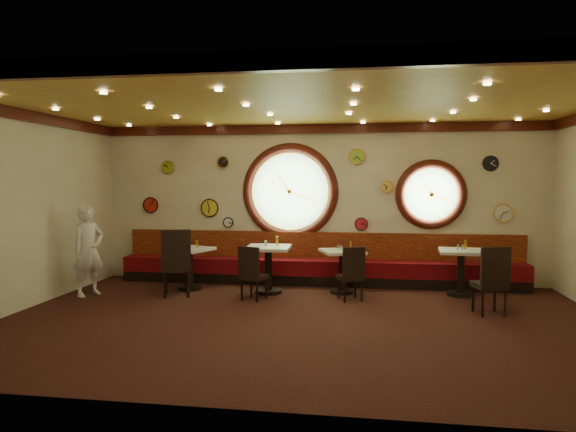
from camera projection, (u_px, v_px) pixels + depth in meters
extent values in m
cube|color=black|center=(301.00, 321.00, 7.58)|extent=(9.00, 6.00, 0.00)
cube|color=gold|center=(302.00, 102.00, 7.36)|extent=(9.00, 6.00, 0.02)
cube|color=beige|center=(319.00, 204.00, 10.43)|extent=(9.00, 0.02, 3.20)
cube|color=beige|center=(260.00, 235.00, 4.51)|extent=(9.00, 0.02, 3.20)
cube|color=beige|center=(20.00, 210.00, 8.13)|extent=(0.02, 6.00, 3.20)
cube|color=#3D120B|center=(319.00, 129.00, 10.28)|extent=(9.00, 0.10, 0.18)
cube|color=#3D120B|center=(261.00, 62.00, 4.46)|extent=(9.00, 0.10, 0.18)
cube|color=#3D120B|center=(20.00, 114.00, 8.02)|extent=(0.10, 6.00, 0.18)
cube|color=black|center=(318.00, 279.00, 10.26)|extent=(8.00, 0.55, 0.20)
cube|color=#59070F|center=(318.00, 267.00, 10.24)|extent=(8.00, 0.55, 0.30)
cube|color=#60070C|center=(319.00, 246.00, 10.43)|extent=(8.00, 0.10, 0.55)
cylinder|color=#9AD57F|center=(290.00, 191.00, 10.50)|extent=(1.66, 0.02, 1.66)
torus|color=#3D120B|center=(290.00, 191.00, 10.48)|extent=(1.98, 0.18, 1.98)
torus|color=gold|center=(290.00, 191.00, 10.45)|extent=(1.61, 0.03, 1.61)
cylinder|color=#9AD57F|center=(431.00, 194.00, 10.09)|extent=(1.10, 0.02, 1.10)
torus|color=#3D120B|center=(431.00, 194.00, 10.07)|extent=(1.38, 0.18, 1.38)
torus|color=gold|center=(431.00, 195.00, 10.05)|extent=(1.09, 0.03, 1.09)
cylinder|color=white|center=(503.00, 213.00, 9.88)|extent=(0.34, 0.03, 0.34)
cylinder|color=black|center=(491.00, 164.00, 9.85)|extent=(0.28, 0.03, 0.28)
cylinder|color=red|center=(361.00, 224.00, 10.30)|extent=(0.24, 0.03, 0.24)
cylinder|color=gold|center=(210.00, 208.00, 10.74)|extent=(0.36, 0.03, 0.36)
cylinder|color=#8DA921|center=(168.00, 167.00, 10.81)|extent=(0.26, 0.03, 0.26)
cylinder|color=white|center=(228.00, 222.00, 10.70)|extent=(0.20, 0.03, 0.20)
cylinder|color=black|center=(223.00, 162.00, 10.63)|extent=(0.24, 0.03, 0.24)
cylinder|color=#9DD041|center=(357.00, 157.00, 10.22)|extent=(0.30, 0.03, 0.30)
cylinder|color=red|center=(151.00, 205.00, 10.92)|extent=(0.32, 0.03, 0.32)
cylinder|color=#FFD554|center=(387.00, 187.00, 10.17)|extent=(0.22, 0.03, 0.22)
cylinder|color=black|center=(190.00, 288.00, 9.78)|extent=(0.46, 0.46, 0.06)
cylinder|color=black|center=(190.00, 269.00, 9.76)|extent=(0.12, 0.12, 0.73)
cube|color=silver|center=(189.00, 249.00, 9.73)|extent=(0.95, 0.95, 0.05)
cylinder|color=black|center=(268.00, 291.00, 9.47)|extent=(0.50, 0.50, 0.07)
cylinder|color=black|center=(268.00, 270.00, 9.44)|extent=(0.14, 0.14, 0.79)
cube|color=silver|center=(268.00, 248.00, 9.41)|extent=(0.82, 0.82, 0.06)
cylinder|color=black|center=(342.00, 291.00, 9.47)|extent=(0.46, 0.46, 0.06)
cylinder|color=black|center=(342.00, 272.00, 9.45)|extent=(0.12, 0.12, 0.72)
cube|color=silver|center=(342.00, 252.00, 9.42)|extent=(0.93, 0.93, 0.05)
cylinder|color=black|center=(460.00, 294.00, 9.25)|extent=(0.48, 0.48, 0.06)
cylinder|color=black|center=(461.00, 273.00, 9.23)|extent=(0.13, 0.13, 0.76)
cube|color=silver|center=(461.00, 251.00, 9.20)|extent=(0.81, 0.81, 0.05)
cube|color=black|center=(177.00, 268.00, 9.22)|extent=(0.64, 0.64, 0.09)
cube|color=black|center=(176.00, 249.00, 8.97)|extent=(0.50, 0.23, 0.66)
cube|color=black|center=(254.00, 277.00, 8.92)|extent=(0.51, 0.51, 0.07)
cube|color=black|center=(249.00, 262.00, 8.75)|extent=(0.39, 0.18, 0.52)
cube|color=black|center=(350.00, 277.00, 8.88)|extent=(0.52, 0.52, 0.07)
cube|color=black|center=(354.00, 262.00, 8.69)|extent=(0.39, 0.20, 0.52)
cube|color=black|center=(489.00, 285.00, 7.96)|extent=(0.53, 0.53, 0.08)
cube|color=black|center=(496.00, 266.00, 7.74)|extent=(0.45, 0.15, 0.59)
cylinder|color=silver|center=(185.00, 245.00, 9.81)|extent=(0.03, 0.03, 0.09)
cylinder|color=#BABABF|center=(265.00, 243.00, 9.52)|extent=(0.03, 0.03, 0.10)
cylinder|color=silver|center=(338.00, 247.00, 9.46)|extent=(0.04, 0.04, 0.10)
cylinder|color=silver|center=(458.00, 247.00, 9.24)|extent=(0.04, 0.04, 0.10)
cylinder|color=silver|center=(188.00, 245.00, 9.71)|extent=(0.03, 0.03, 0.09)
cylinder|color=#BABBBF|center=(266.00, 243.00, 9.43)|extent=(0.04, 0.04, 0.10)
cylinder|color=silver|center=(341.00, 248.00, 9.42)|extent=(0.03, 0.03, 0.09)
cylinder|color=#B8B9BD|center=(462.00, 247.00, 9.20)|extent=(0.03, 0.03, 0.09)
cylinder|color=gold|center=(197.00, 244.00, 9.79)|extent=(0.05, 0.05, 0.15)
cylinder|color=yellow|center=(277.00, 241.00, 9.51)|extent=(0.05, 0.05, 0.17)
cylinder|color=gold|center=(351.00, 245.00, 9.49)|extent=(0.05, 0.05, 0.16)
cylinder|color=gold|center=(465.00, 245.00, 9.29)|extent=(0.05, 0.05, 0.16)
imported|color=white|center=(88.00, 250.00, 9.22)|extent=(0.63, 0.71, 1.64)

